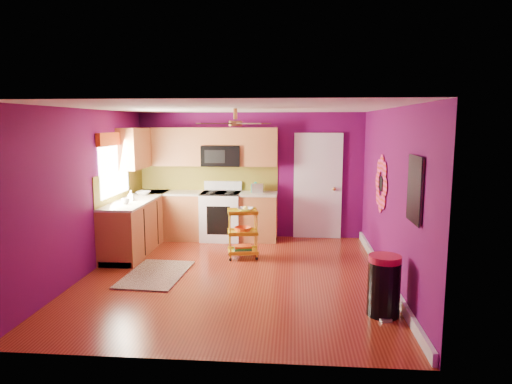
{
  "coord_description": "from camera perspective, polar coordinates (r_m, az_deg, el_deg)",
  "views": [
    {
      "loc": [
        0.87,
        -6.57,
        2.28
      ],
      "look_at": [
        0.29,
        0.4,
        1.23
      ],
      "focal_mm": 32.0,
      "sensor_mm": 36.0,
      "label": 1
    }
  ],
  "objects": [
    {
      "name": "counter_cup",
      "position": [
        7.95,
        -15.99,
        -1.11
      ],
      "size": [
        0.13,
        0.13,
        0.1
      ],
      "primitive_type": "imported",
      "color": "white",
      "rests_on": "lower_cabinets"
    },
    {
      "name": "electric_range",
      "position": [
        9.04,
        -4.38,
        -2.93
      ],
      "size": [
        0.76,
        0.66,
        1.13
      ],
      "color": "white",
      "rests_on": "ground"
    },
    {
      "name": "soap_bottle_a",
      "position": [
        8.27,
        -15.32,
        -0.46
      ],
      "size": [
        0.08,
        0.08,
        0.17
      ],
      "primitive_type": "imported",
      "color": "#EA3F72",
      "rests_on": "lower_cabinets"
    },
    {
      "name": "upper_cabinetry",
      "position": [
        9.01,
        -8.85,
        5.4
      ],
      "size": [
        2.8,
        2.3,
        1.26
      ],
      "color": "brown",
      "rests_on": "ground"
    },
    {
      "name": "panel_door",
      "position": [
        9.14,
        7.73,
        0.59
      ],
      "size": [
        0.95,
        0.11,
        2.15
      ],
      "color": "white",
      "rests_on": "ground"
    },
    {
      "name": "ceiling_fan",
      "position": [
        6.83,
        -2.59,
        8.64
      ],
      "size": [
        1.01,
        1.01,
        0.26
      ],
      "color": "#BF8C3F",
      "rests_on": "ground"
    },
    {
      "name": "shag_rug",
      "position": [
        7.2,
        -12.39,
        -10.0
      ],
      "size": [
        0.92,
        1.42,
        0.02
      ],
      "primitive_type": "cube",
      "rotation": [
        0.0,
        0.0,
        -0.05
      ],
      "color": "black",
      "rests_on": "ground"
    },
    {
      "name": "left_window",
      "position": [
        8.24,
        -17.31,
        4.4
      ],
      "size": [
        0.08,
        1.35,
        1.08
      ],
      "color": "white",
      "rests_on": "ground"
    },
    {
      "name": "trash_can",
      "position": [
        5.75,
        15.7,
        -11.21
      ],
      "size": [
        0.49,
        0.49,
        0.74
      ],
      "color": "black",
      "rests_on": "ground"
    },
    {
      "name": "soap_bottle_b",
      "position": [
        8.43,
        -15.37,
        -0.35
      ],
      "size": [
        0.12,
        0.12,
        0.16
      ],
      "primitive_type": "imported",
      "color": "white",
      "rests_on": "lower_cabinets"
    },
    {
      "name": "counter_dish",
      "position": [
        8.92,
        -13.9,
        -0.12
      ],
      "size": [
        0.27,
        0.27,
        0.07
      ],
      "primitive_type": "imported",
      "color": "white",
      "rests_on": "lower_cabinets"
    },
    {
      "name": "room_envelope",
      "position": [
        6.66,
        -2.54,
        2.98
      ],
      "size": [
        4.54,
        5.04,
        2.52
      ],
      "color": "#5D0A4F",
      "rests_on": "ground"
    },
    {
      "name": "teal_kettle",
      "position": [
        8.96,
        -0.08,
        0.5
      ],
      "size": [
        0.18,
        0.18,
        0.21
      ],
      "color": "#15A28F",
      "rests_on": "lower_cabinets"
    },
    {
      "name": "rolling_cart",
      "position": [
        7.77,
        -1.6,
        -4.94
      ],
      "size": [
        0.56,
        0.45,
        0.91
      ],
      "color": "gold",
      "rests_on": "ground"
    },
    {
      "name": "ground",
      "position": [
        7.01,
        -2.67,
        -10.42
      ],
      "size": [
        5.0,
        5.0,
        0.0
      ],
      "primitive_type": "plane",
      "color": "maroon",
      "rests_on": "ground"
    },
    {
      "name": "lower_cabinets",
      "position": [
        8.87,
        -9.84,
        -3.58
      ],
      "size": [
        2.81,
        2.31,
        0.94
      ],
      "color": "brown",
      "rests_on": "ground"
    },
    {
      "name": "toaster",
      "position": [
        8.9,
        0.19,
        0.48
      ],
      "size": [
        0.22,
        0.15,
        0.18
      ],
      "primitive_type": "cube",
      "color": "beige",
      "rests_on": "lower_cabinets"
    },
    {
      "name": "right_wall_art",
      "position": [
        6.44,
        16.9,
        0.73
      ],
      "size": [
        0.04,
        2.74,
        1.04
      ],
      "color": "black",
      "rests_on": "ground"
    }
  ]
}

